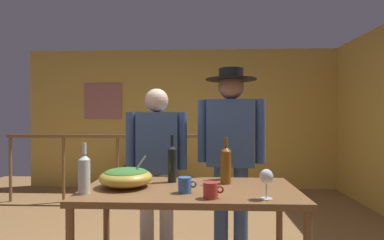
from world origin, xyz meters
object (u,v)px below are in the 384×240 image
person_standing_right (231,144)px  serving_table (190,200)px  flat_screen_tv (148,152)px  framed_picture (103,101)px  stair_railing (154,157)px  mug_blue (185,185)px  wine_bottle_amber (226,164)px  person_standing_left (157,159)px  wine_bottle_green (226,162)px  wine_bottle_dark (172,163)px  wine_glass (266,178)px  wine_bottle_clear (84,173)px  tv_console (149,179)px  salad_bowl (126,176)px  mug_red (211,190)px

person_standing_right → serving_table: bearing=73.0°
flat_screen_tv → serving_table: 3.29m
framed_picture → flat_screen_tv: size_ratio=1.35×
stair_railing → mug_blue: bearing=-76.6°
wine_bottle_amber → mug_blue: size_ratio=2.80×
stair_railing → wine_bottle_amber: 2.54m
mug_blue → person_standing_left: person_standing_left is taller
wine_bottle_green → mug_blue: 0.54m
serving_table → wine_bottle_dark: wine_bottle_dark is taller
serving_table → wine_bottle_amber: wine_bottle_amber is taller
wine_glass → wine_bottle_clear: size_ratio=0.55×
wine_bottle_clear → wine_bottle_dark: 0.64m
wine_bottle_dark → mug_blue: size_ratio=2.92×
flat_screen_tv → wine_bottle_green: wine_bottle_green is taller
mug_blue → framed_picture: bearing=115.5°
serving_table → person_standing_left: 0.81m
tv_console → flat_screen_tv: flat_screen_tv is taller
flat_screen_tv → person_standing_left: (0.53, -2.45, 0.23)m
flat_screen_tv → salad_bowl: size_ratio=1.40×
mug_blue → person_standing_left: bearing=110.2°
stair_railing → wine_glass: 3.01m
salad_bowl → person_standing_right: person_standing_right is taller
wine_bottle_clear → stair_railing: bearing=89.9°
flat_screen_tv → wine_bottle_amber: size_ratio=1.51×
wine_glass → person_standing_right: person_standing_right is taller
person_standing_left → person_standing_right: 0.70m
wine_glass → wine_bottle_green: wine_bottle_green is taller
mug_red → salad_bowl: bearing=154.7°
tv_console → flat_screen_tv: bearing=-90.0°
stair_railing → tv_console: stair_railing is taller
stair_railing → person_standing_left: 1.83m
salad_bowl → wine_glass: size_ratio=2.04×
wine_bottle_dark → person_standing_left: (-0.20, 0.53, -0.05)m
wine_bottle_green → tv_console: bearing=111.5°
salad_bowl → wine_bottle_clear: bearing=-137.4°
flat_screen_tv → wine_bottle_clear: wine_bottle_clear is taller
framed_picture → wine_bottle_dark: (1.61, -3.31, -0.62)m
wine_bottle_clear → person_standing_right: 1.36m
person_standing_left → tv_console: bearing=-86.5°
stair_railing → mug_blue: stair_railing is taller
tv_console → serving_table: (0.87, -3.20, 0.51)m
person_standing_right → wine_glass: bearing=105.8°
tv_console → wine_glass: 3.79m
tv_console → mug_red: bearing=-73.8°
serving_table → mug_blue: mug_blue is taller
wine_bottle_amber → person_standing_right: 0.58m
tv_console → person_standing_left: person_standing_left is taller
stair_railing → serving_table: stair_railing is taller
wine_bottle_amber → mug_blue: (-0.28, -0.29, -0.09)m
salad_bowl → person_standing_left: bearing=81.4°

